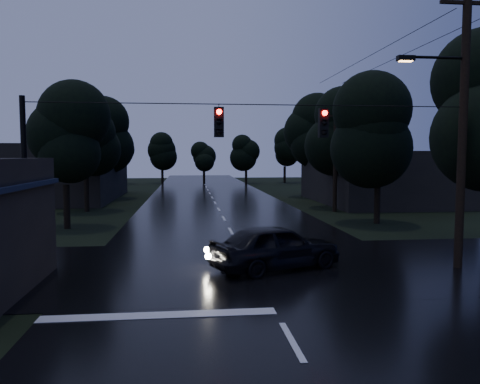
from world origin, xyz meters
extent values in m
cube|color=black|center=(0.00, 30.00, 0.00)|extent=(12.00, 120.00, 0.02)
cube|color=black|center=(0.00, 12.00, 0.00)|extent=(60.00, 9.00, 0.02)
cube|color=black|center=(-7.00, 9.00, 3.20)|extent=(0.30, 7.00, 0.15)
cylinder|color=black|center=(-7.20, 12.00, 1.50)|extent=(0.10, 0.10, 3.00)
cube|color=#FFB566|center=(-7.05, 10.20, 2.50)|extent=(0.06, 1.20, 0.50)
cube|color=black|center=(14.00, 34.00, 2.20)|extent=(10.00, 14.00, 4.40)
cube|color=black|center=(-14.00, 40.00, 2.50)|extent=(10.00, 16.00, 5.00)
cylinder|color=black|center=(7.50, 11.00, 5.00)|extent=(0.30, 0.30, 10.00)
cube|color=black|center=(7.50, 11.00, 9.40)|extent=(2.00, 0.12, 0.12)
cylinder|color=black|center=(6.40, 11.00, 7.50)|extent=(2.20, 0.10, 0.10)
cube|color=black|center=(5.30, 11.00, 7.45)|extent=(0.60, 0.25, 0.18)
cube|color=#FFB266|center=(5.30, 11.00, 7.35)|extent=(0.45, 0.18, 0.03)
cylinder|color=black|center=(8.30, 28.00, 3.75)|extent=(0.30, 0.30, 7.50)
cube|color=black|center=(8.30, 28.00, 6.90)|extent=(2.00, 0.12, 0.12)
cylinder|color=black|center=(-7.50, 11.00, 3.00)|extent=(0.18, 0.18, 6.00)
cylinder|color=black|center=(0.00, 11.00, 5.80)|extent=(15.00, 0.03, 0.03)
cube|color=black|center=(-1.20, 11.00, 5.20)|extent=(0.32, 0.25, 1.00)
sphere|color=#FF0C07|center=(-1.20, 10.85, 5.20)|extent=(0.18, 0.18, 0.18)
cube|color=black|center=(2.40, 11.00, 5.20)|extent=(0.32, 0.25, 1.00)
sphere|color=#FF0C07|center=(2.40, 10.85, 5.20)|extent=(0.18, 0.18, 0.18)
cylinder|color=black|center=(-9.00, 22.00, 1.22)|extent=(0.36, 0.36, 2.45)
sphere|color=black|center=(-9.00, 22.00, 4.20)|extent=(3.92, 3.92, 3.92)
sphere|color=black|center=(-9.00, 22.00, 5.25)|extent=(3.92, 3.92, 3.92)
sphere|color=black|center=(-9.00, 22.00, 6.30)|extent=(3.92, 3.92, 3.92)
cylinder|color=black|center=(-9.60, 30.00, 1.31)|extent=(0.36, 0.36, 2.62)
sphere|color=black|center=(-9.60, 30.00, 4.50)|extent=(4.20, 4.20, 4.20)
sphere|color=black|center=(-9.60, 30.00, 5.62)|extent=(4.20, 4.20, 4.20)
sphere|color=black|center=(-9.60, 30.00, 6.75)|extent=(4.20, 4.20, 4.20)
cylinder|color=black|center=(-10.20, 40.00, 1.40)|extent=(0.36, 0.36, 2.80)
sphere|color=black|center=(-10.20, 40.00, 4.80)|extent=(4.48, 4.48, 4.48)
sphere|color=black|center=(-10.20, 40.00, 6.00)|extent=(4.48, 4.48, 4.48)
sphere|color=black|center=(-10.20, 40.00, 7.20)|extent=(4.48, 4.48, 4.48)
cylinder|color=black|center=(9.00, 22.00, 1.31)|extent=(0.36, 0.36, 2.62)
sphere|color=black|center=(9.00, 22.00, 4.50)|extent=(4.20, 4.20, 4.20)
sphere|color=black|center=(9.00, 22.00, 5.62)|extent=(4.20, 4.20, 4.20)
sphere|color=black|center=(9.00, 22.00, 6.75)|extent=(4.20, 4.20, 4.20)
cylinder|color=black|center=(9.60, 30.00, 1.40)|extent=(0.36, 0.36, 2.80)
sphere|color=black|center=(9.60, 30.00, 4.80)|extent=(4.48, 4.48, 4.48)
sphere|color=black|center=(9.60, 30.00, 6.00)|extent=(4.48, 4.48, 4.48)
sphere|color=black|center=(9.60, 30.00, 7.20)|extent=(4.48, 4.48, 4.48)
cylinder|color=black|center=(10.20, 40.00, 1.49)|extent=(0.36, 0.36, 2.97)
sphere|color=black|center=(10.20, 40.00, 5.10)|extent=(4.76, 4.76, 4.76)
sphere|color=black|center=(10.20, 40.00, 6.38)|extent=(4.76, 4.76, 4.76)
sphere|color=black|center=(10.20, 40.00, 7.65)|extent=(4.76, 4.76, 4.76)
imported|color=black|center=(0.87, 11.55, 0.82)|extent=(5.20, 3.62, 1.64)
camera|label=1|loc=(-2.23, -4.78, 4.10)|focal=35.00mm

